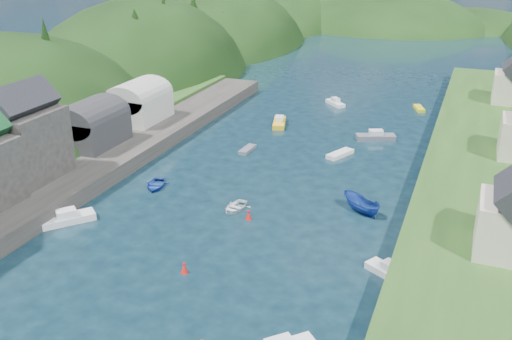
% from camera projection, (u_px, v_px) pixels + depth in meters
% --- Properties ---
extents(ground, '(600.00, 600.00, 0.00)m').
position_uv_depth(ground, '(310.00, 142.00, 84.68)').
color(ground, black).
rests_on(ground, ground).
extents(hillside_left, '(44.00, 245.56, 52.00)m').
position_uv_depth(hillside_left, '(143.00, 115.00, 124.46)').
color(hillside_left, black).
rests_on(hillside_left, ground).
extents(far_hills, '(103.00, 68.00, 44.00)m').
position_uv_depth(far_hills, '(415.00, 59.00, 195.01)').
color(far_hills, black).
rests_on(far_hills, ground).
extents(hill_trees, '(90.60, 146.78, 12.72)m').
position_uv_depth(hill_trees, '(338.00, 49.00, 93.25)').
color(hill_trees, black).
rests_on(hill_trees, ground).
extents(quay_left, '(12.00, 110.00, 2.00)m').
position_uv_depth(quay_left, '(40.00, 189.00, 66.62)').
color(quay_left, '#2D2B28').
rests_on(quay_left, ground).
extents(boat_sheds, '(7.00, 21.00, 7.50)m').
position_uv_depth(boat_sheds, '(116.00, 109.00, 81.99)').
color(boat_sheds, '#2D2D30').
rests_on(boat_sheds, quay_left).
extents(terrace_right, '(16.00, 120.00, 2.40)m').
position_uv_depth(terrace_right, '(490.00, 185.00, 67.17)').
color(terrace_right, '#234719').
rests_on(terrace_right, ground).
extents(channel_buoy_near, '(0.70, 0.70, 1.10)m').
position_uv_depth(channel_buoy_near, '(184.00, 268.00, 51.85)').
color(channel_buoy_near, red).
rests_on(channel_buoy_near, ground).
extents(channel_buoy_far, '(0.70, 0.70, 1.10)m').
position_uv_depth(channel_buoy_far, '(249.00, 215.00, 61.61)').
color(channel_buoy_far, red).
rests_on(channel_buoy_far, ground).
extents(moored_boats, '(39.15, 88.25, 2.08)m').
position_uv_depth(moored_boats, '(216.00, 224.00, 59.55)').
color(moored_boats, slate).
rests_on(moored_boats, ground).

